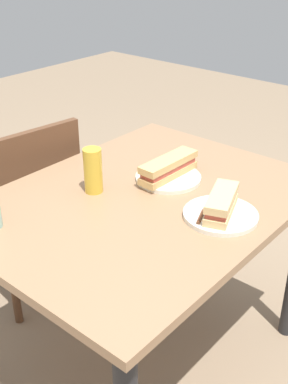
% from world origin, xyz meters
% --- Properties ---
extents(ground_plane, '(8.00, 8.00, 0.00)m').
position_xyz_m(ground_plane, '(0.00, 0.00, 0.00)').
color(ground_plane, '#8C755B').
extents(dining_table, '(1.13, 0.86, 0.74)m').
position_xyz_m(dining_table, '(0.00, 0.00, 0.63)').
color(dining_table, '#997251').
rests_on(dining_table, ground).
extents(chair_far, '(0.45, 0.45, 0.86)m').
position_xyz_m(chair_far, '(-0.01, 0.63, 0.49)').
color(chair_far, brown).
rests_on(chair_far, ground).
extents(plate_near, '(0.23, 0.23, 0.01)m').
position_xyz_m(plate_near, '(0.06, -0.26, 0.75)').
color(plate_near, silver).
rests_on(plate_near, dining_table).
extents(baguette_sandwich_near, '(0.21, 0.14, 0.07)m').
position_xyz_m(baguette_sandwich_near, '(0.06, -0.26, 0.79)').
color(baguette_sandwich_near, '#DBB77A').
rests_on(baguette_sandwich_near, plate_near).
extents(knife_near, '(0.17, 0.08, 0.01)m').
position_xyz_m(knife_near, '(0.03, -0.22, 0.76)').
color(knife_near, silver).
rests_on(knife_near, plate_near).
extents(plate_far, '(0.23, 0.23, 0.01)m').
position_xyz_m(plate_far, '(0.16, 0.02, 0.75)').
color(plate_far, silver).
rests_on(plate_far, dining_table).
extents(baguette_sandwich_far, '(0.25, 0.08, 0.07)m').
position_xyz_m(baguette_sandwich_far, '(0.16, 0.02, 0.79)').
color(baguette_sandwich_far, tan).
rests_on(baguette_sandwich_far, plate_far).
extents(knife_far, '(0.18, 0.02, 0.01)m').
position_xyz_m(knife_far, '(0.15, 0.07, 0.76)').
color(knife_far, silver).
rests_on(knife_far, plate_far).
extents(beer_glass, '(0.06, 0.06, 0.16)m').
position_xyz_m(beer_glass, '(-0.08, 0.16, 0.82)').
color(beer_glass, gold).
rests_on(beer_glass, dining_table).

